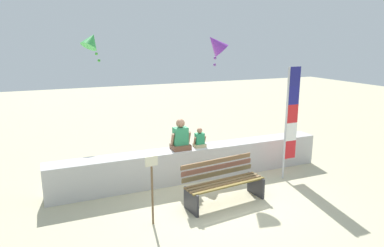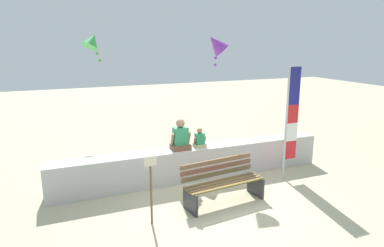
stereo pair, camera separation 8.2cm
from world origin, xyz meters
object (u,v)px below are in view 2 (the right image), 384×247
object	(u,v)px
park_bench	(222,183)
person_child	(200,140)
person_adult	(180,138)
sign_post	(151,185)
flag_banner	(290,118)
kite_green	(92,41)
kite_purple	(216,44)

from	to	relation	value
park_bench	person_child	bearing A→B (deg)	86.05
person_adult	sign_post	size ratio (longest dim) A/B	0.56
park_bench	person_child	world-z (taller)	person_child
flag_banner	sign_post	xyz separation A→B (m)	(-3.71, -0.89, -0.74)
person_adult	kite_green	world-z (taller)	kite_green
kite_purple	kite_green	xyz separation A→B (m)	(-2.77, 2.23, 0.08)
flag_banner	kite_purple	world-z (taller)	kite_purple
kite_green	sign_post	world-z (taller)	kite_green
kite_green	sign_post	bearing A→B (deg)	-86.29
flag_banner	person_child	bearing A→B (deg)	156.77
person_child	sign_post	distance (m)	2.46
park_bench	kite_green	xyz separation A→B (m)	(-1.93, 4.32, 2.89)
person_child	sign_post	size ratio (longest dim) A/B	0.36
kite_purple	person_child	bearing A→B (deg)	-137.93
sign_post	flag_banner	bearing A→B (deg)	13.45
person_adult	person_child	world-z (taller)	person_adult
person_child	flag_banner	world-z (taller)	flag_banner
kite_green	park_bench	bearing A→B (deg)	-65.92
flag_banner	sign_post	size ratio (longest dim) A/B	2.07
park_bench	kite_green	size ratio (longest dim) A/B	2.07
person_child	sign_post	world-z (taller)	sign_post
park_bench	flag_banner	world-z (taller)	flag_banner
flag_banner	person_adult	bearing A→B (deg)	161.05
park_bench	flag_banner	size ratio (longest dim) A/B	0.66
flag_banner	kite_purple	size ratio (longest dim) A/B	3.02
person_child	kite_purple	distance (m)	2.46
person_child	kite_purple	size ratio (longest dim) A/B	0.53
person_child	park_bench	bearing A→B (deg)	-93.95
park_bench	flag_banner	xyz separation A→B (m)	(2.08, 0.56, 1.09)
park_bench	person_adult	size ratio (longest dim) A/B	2.43
person_adult	kite_purple	distance (m)	2.56
kite_green	person_adult	bearing A→B (deg)	-62.17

